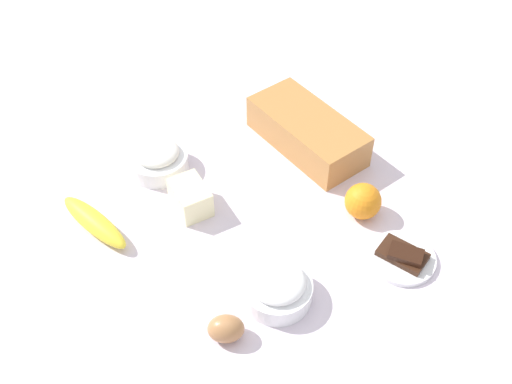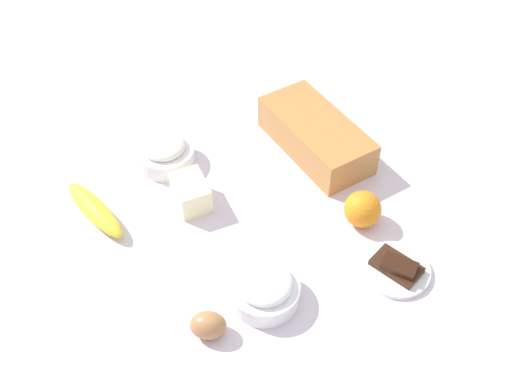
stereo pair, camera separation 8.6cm
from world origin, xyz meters
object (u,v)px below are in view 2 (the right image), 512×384
flour_bowl (165,152)px  banana (95,210)px  butter_block (191,193)px  sugar_bowl (264,288)px  egg_near_butter (208,325)px  loaf_pan (316,134)px  chocolate_plate (396,268)px  orange_fruit (363,209)px

flour_bowl → banana: flour_bowl is taller
banana → butter_block: bearing=61.4°
flour_bowl → sugar_bowl: size_ratio=1.02×
banana → egg_near_butter: (0.36, 0.01, 0.00)m
egg_near_butter → sugar_bowl: bearing=86.5°
loaf_pan → sugar_bowl: (0.24, -0.35, -0.01)m
flour_bowl → egg_near_butter: (0.41, -0.18, -0.01)m
butter_block → chocolate_plate: 0.44m
sugar_bowl → butter_block: sugar_bowl is taller
orange_fruit → sugar_bowl: bearing=-86.6°
egg_near_butter → loaf_pan: bearing=115.9°
egg_near_butter → banana: bearing=-177.7°
orange_fruit → egg_near_butter: size_ratio=1.17×
butter_block → sugar_bowl: bearing=-7.6°
loaf_pan → chocolate_plate: bearing=-11.3°
butter_block → orange_fruit: bearing=41.6°
loaf_pan → egg_near_butter: (0.23, -0.47, -0.02)m
flour_bowl → orange_fruit: 0.45m
orange_fruit → butter_block: orange_fruit is taller
sugar_bowl → egg_near_butter: size_ratio=2.00×
chocolate_plate → banana: bearing=-143.1°
sugar_bowl → banana: size_ratio=0.67×
flour_bowl → loaf_pan: bearing=57.9°
loaf_pan → egg_near_butter: bearing=-56.2°
sugar_bowl → butter_block: size_ratio=1.42×
orange_fruit → chocolate_plate: (0.13, -0.04, -0.03)m
flour_bowl → egg_near_butter: flour_bowl is taller
flour_bowl → sugar_bowl: 0.42m
banana → flour_bowl: bearing=102.4°
banana → egg_near_butter: 0.36m
egg_near_butter → chocolate_plate: size_ratio=0.49×
sugar_bowl → banana: (-0.37, -0.13, -0.01)m
orange_fruit → chocolate_plate: size_ratio=0.57×
loaf_pan → orange_fruit: loaf_pan is taller
orange_fruit → butter_block: (-0.26, -0.23, -0.01)m
flour_bowl → butter_block: bearing=-11.3°
banana → chocolate_plate: size_ratio=1.46×
flour_bowl → chocolate_plate: (0.53, 0.16, -0.02)m
orange_fruit → butter_block: 0.35m
sugar_bowl → orange_fruit: bearing=93.4°
sugar_bowl → butter_block: bearing=172.4°
flour_bowl → chocolate_plate: size_ratio=1.00×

